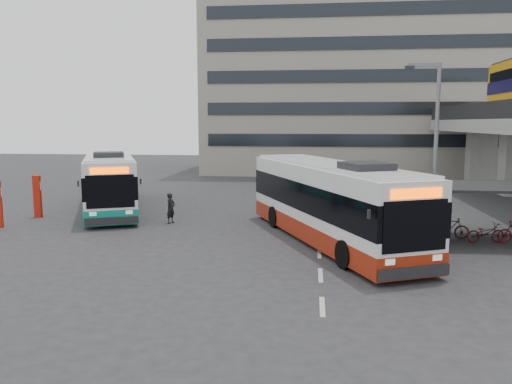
# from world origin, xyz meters

# --- Properties ---
(ground) EXTENTS (120.00, 120.00, 0.00)m
(ground) POSITION_xyz_m (0.00, 0.00, 0.00)
(ground) COLOR #28282B
(ground) RESTS_ON ground
(bike_shelter) EXTENTS (10.00, 4.00, 2.54)m
(bike_shelter) POSITION_xyz_m (8.50, 3.00, 1.36)
(bike_shelter) COLOR #595B60
(bike_shelter) RESTS_ON ground
(office_block) EXTENTS (30.00, 15.00, 25.00)m
(office_block) POSITION_xyz_m (6.00, 36.00, 12.50)
(office_block) COLOR gray
(office_block) RESTS_ON ground
(road_markings) EXTENTS (0.15, 7.60, 0.01)m
(road_markings) POSITION_xyz_m (2.50, -3.00, 0.01)
(road_markings) COLOR beige
(road_markings) RESTS_ON ground
(bus_main) EXTENTS (7.70, 12.85, 3.79)m
(bus_main) POSITION_xyz_m (2.92, 2.15, 1.76)
(bus_main) COLOR white
(bus_main) RESTS_ON ground
(bus_teal) EXTENTS (7.32, 12.48, 3.67)m
(bus_teal) POSITION_xyz_m (-10.16, 9.18, 1.71)
(bus_teal) COLOR white
(bus_teal) RESTS_ON ground
(pedestrian) EXTENTS (0.57, 0.69, 1.60)m
(pedestrian) POSITION_xyz_m (-5.22, 5.31, 0.80)
(pedestrian) COLOR black
(pedestrian) RESTS_ON ground
(lamp_post) EXTENTS (1.31, 0.19, 7.45)m
(lamp_post) POSITION_xyz_m (6.61, -0.80, 4.25)
(lamp_post) COLOR #595B60
(lamp_post) RESTS_ON ground
(sign_totem_north) EXTENTS (0.51, 0.24, 2.36)m
(sign_totem_north) POSITION_xyz_m (-13.12, 6.12, 1.22)
(sign_totem_north) COLOR #A4190A
(sign_totem_north) RESTS_ON ground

